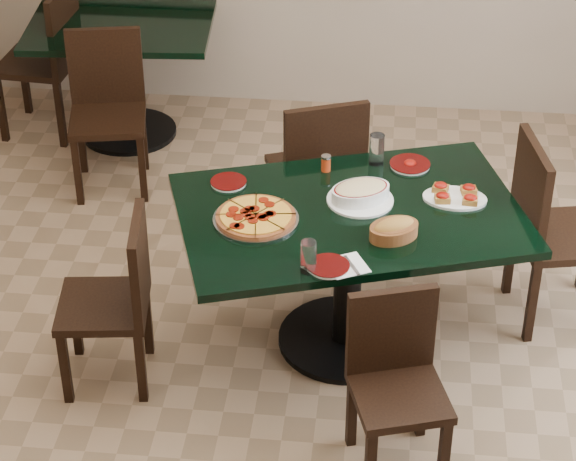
# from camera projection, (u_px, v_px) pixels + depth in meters

# --- Properties ---
(floor) EXTENTS (5.50, 5.50, 0.00)m
(floor) POSITION_uv_depth(u_px,v_px,m) (292.00, 371.00, 5.25)
(floor) COLOR #8C6E50
(floor) RESTS_ON ground
(room_shell) EXTENTS (5.50, 5.50, 5.50)m
(room_shell) POSITION_uv_depth(u_px,v_px,m) (517.00, 3.00, 5.94)
(room_shell) COLOR silver
(room_shell) RESTS_ON floor
(main_table) EXTENTS (1.74, 1.39, 0.75)m
(main_table) POSITION_uv_depth(u_px,v_px,m) (349.00, 244.00, 5.12)
(main_table) COLOR black
(main_table) RESTS_ON floor
(back_table) EXTENTS (1.15, 0.87, 0.75)m
(back_table) POSITION_uv_depth(u_px,v_px,m) (123.00, 58.00, 6.88)
(back_table) COLOR black
(back_table) RESTS_ON floor
(chair_far) EXTENTS (0.56, 0.56, 0.93)m
(chair_far) POSITION_uv_depth(u_px,v_px,m) (319.00, 168.00, 5.79)
(chair_far) COLOR black
(chair_far) RESTS_ON floor
(chair_near) EXTENTS (0.46, 0.46, 0.79)m
(chair_near) POSITION_uv_depth(u_px,v_px,m) (396.00, 374.00, 4.57)
(chair_near) COLOR black
(chair_near) RESTS_ON floor
(chair_right) EXTENTS (0.53, 0.53, 0.96)m
(chair_right) POSITION_uv_depth(u_px,v_px,m) (550.00, 223.00, 5.32)
(chair_right) COLOR black
(chair_right) RESTS_ON floor
(chair_left) EXTENTS (0.44, 0.44, 0.85)m
(chair_left) POSITION_uv_depth(u_px,v_px,m) (119.00, 294.00, 4.97)
(chair_left) COLOR black
(chair_left) RESTS_ON floor
(back_chair_near) EXTENTS (0.50, 0.50, 0.91)m
(back_chair_near) POSITION_uv_depth(u_px,v_px,m) (107.00, 101.00, 6.43)
(back_chair_near) COLOR black
(back_chair_near) RESTS_ON floor
(back_chair_left) EXTENTS (0.48, 0.48, 0.96)m
(back_chair_left) POSITION_uv_depth(u_px,v_px,m) (50.00, 53.00, 6.91)
(back_chair_left) COLOR black
(back_chair_left) RESTS_ON floor
(pepperoni_pizza) EXTENTS (0.38, 0.38, 0.04)m
(pepperoni_pizza) POSITION_uv_depth(u_px,v_px,m) (256.00, 217.00, 4.95)
(pepperoni_pizza) COLOR #B5B4BB
(pepperoni_pizza) RESTS_ON main_table
(lasagna_casserole) EXTENTS (0.32, 0.30, 0.09)m
(lasagna_casserole) POSITION_uv_depth(u_px,v_px,m) (360.00, 193.00, 5.06)
(lasagna_casserole) COLOR white
(lasagna_casserole) RESTS_ON main_table
(bread_basket) EXTENTS (0.27, 0.25, 0.10)m
(bread_basket) POSITION_uv_depth(u_px,v_px,m) (394.00, 229.00, 4.82)
(bread_basket) COLOR brown
(bread_basket) RESTS_ON main_table
(bruschetta_platter) EXTENTS (0.31, 0.22, 0.05)m
(bruschetta_platter) POSITION_uv_depth(u_px,v_px,m) (455.00, 195.00, 5.08)
(bruschetta_platter) COLOR white
(bruschetta_platter) RESTS_ON main_table
(side_plate_near) EXTENTS (0.18, 0.18, 0.02)m
(side_plate_near) POSITION_uv_depth(u_px,v_px,m) (329.00, 266.00, 4.65)
(side_plate_near) COLOR white
(side_plate_near) RESTS_ON main_table
(side_plate_far_r) EXTENTS (0.19, 0.19, 0.03)m
(side_plate_far_r) POSITION_uv_depth(u_px,v_px,m) (410.00, 164.00, 5.34)
(side_plate_far_r) COLOR white
(side_plate_far_r) RESTS_ON main_table
(side_plate_far_l) EXTENTS (0.17, 0.17, 0.02)m
(side_plate_far_l) POSITION_uv_depth(u_px,v_px,m) (229.00, 182.00, 5.21)
(side_plate_far_l) COLOR white
(side_plate_far_l) RESTS_ON main_table
(napkin_setting) EXTENTS (0.21, 0.21, 0.01)m
(napkin_setting) POSITION_uv_depth(u_px,v_px,m) (347.00, 266.00, 4.66)
(napkin_setting) COLOR white
(napkin_setting) RESTS_ON main_table
(water_glass_a) EXTENTS (0.07, 0.07, 0.15)m
(water_glass_a) POSITION_uv_depth(u_px,v_px,m) (377.00, 149.00, 5.33)
(water_glass_a) COLOR white
(water_glass_a) RESTS_ON main_table
(water_glass_b) EXTENTS (0.07, 0.07, 0.14)m
(water_glass_b) POSITION_uv_depth(u_px,v_px,m) (309.00, 257.00, 4.60)
(water_glass_b) COLOR white
(water_glass_b) RESTS_ON main_table
(pepper_shaker) EXTENTS (0.05, 0.05, 0.08)m
(pepper_shaker) POSITION_uv_depth(u_px,v_px,m) (326.00, 163.00, 5.29)
(pepper_shaker) COLOR red
(pepper_shaker) RESTS_ON main_table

